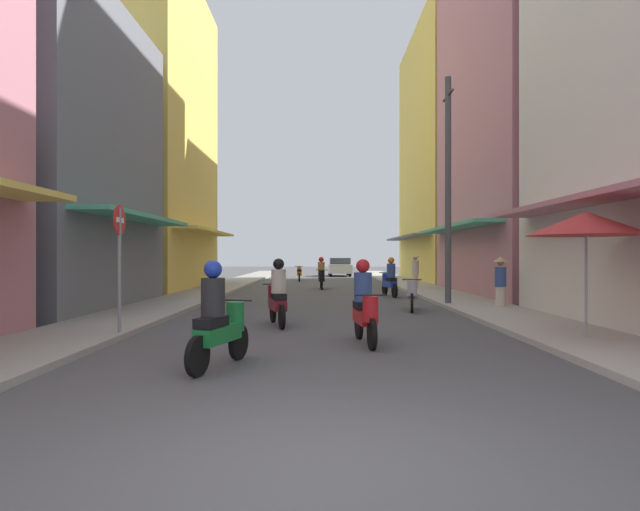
{
  "coord_description": "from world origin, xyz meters",
  "views": [
    {
      "loc": [
        -0.02,
        -4.04,
        1.65
      ],
      "look_at": [
        0.04,
        14.29,
        1.65
      ],
      "focal_mm": 29.79,
      "sensor_mm": 36.0,
      "label": 1
    }
  ],
  "objects_px": {
    "motorbike_red": "(363,306)",
    "motorbike_blue": "(388,279)",
    "motorbike_silver": "(410,294)",
    "utility_pole": "(446,189)",
    "motorbike_black": "(320,275)",
    "pedestrian_midway": "(413,270)",
    "motorbike_orange": "(297,273)",
    "motorbike_green": "(217,320)",
    "motorbike_maroon": "(276,296)",
    "vendor_umbrella": "(584,224)",
    "street_sign_no_entry": "(117,252)",
    "pedestrian_crossing": "(498,280)",
    "parked_car": "(338,267)"
  },
  "relations": [
    {
      "from": "motorbike_green",
      "to": "parked_car",
      "type": "relative_size",
      "value": 0.42
    },
    {
      "from": "motorbike_red",
      "to": "street_sign_no_entry",
      "type": "height_order",
      "value": "street_sign_no_entry"
    },
    {
      "from": "motorbike_red",
      "to": "motorbike_blue",
      "type": "height_order",
      "value": "same"
    },
    {
      "from": "motorbike_maroon",
      "to": "motorbike_green",
      "type": "bearing_deg",
      "value": -95.88
    },
    {
      "from": "motorbike_silver",
      "to": "motorbike_black",
      "type": "bearing_deg",
      "value": 104.6
    },
    {
      "from": "motorbike_red",
      "to": "street_sign_no_entry",
      "type": "xyz_separation_m",
      "value": [
        -4.81,
        0.67,
        1.01
      ]
    },
    {
      "from": "parked_car",
      "to": "pedestrian_crossing",
      "type": "relative_size",
      "value": 2.57
    },
    {
      "from": "motorbike_orange",
      "to": "motorbike_maroon",
      "type": "distance_m",
      "value": 21.45
    },
    {
      "from": "motorbike_orange",
      "to": "utility_pole",
      "type": "height_order",
      "value": "utility_pole"
    },
    {
      "from": "motorbike_blue",
      "to": "pedestrian_crossing",
      "type": "distance_m",
      "value": 5.78
    },
    {
      "from": "motorbike_red",
      "to": "motorbike_black",
      "type": "bearing_deg",
      "value": 92.71
    },
    {
      "from": "motorbike_black",
      "to": "pedestrian_midway",
      "type": "distance_m",
      "value": 4.55
    },
    {
      "from": "motorbike_orange",
      "to": "motorbike_blue",
      "type": "bearing_deg",
      "value": -72.07
    },
    {
      "from": "motorbike_red",
      "to": "motorbike_blue",
      "type": "xyz_separation_m",
      "value": [
        1.95,
        11.3,
        0.0
      ]
    },
    {
      "from": "motorbike_black",
      "to": "motorbike_maroon",
      "type": "bearing_deg",
      "value": -94.48
    },
    {
      "from": "motorbike_green",
      "to": "pedestrian_midway",
      "type": "height_order",
      "value": "pedestrian_midway"
    },
    {
      "from": "pedestrian_crossing",
      "to": "utility_pole",
      "type": "distance_m",
      "value": 3.31
    },
    {
      "from": "motorbike_silver",
      "to": "motorbike_maroon",
      "type": "height_order",
      "value": "motorbike_maroon"
    },
    {
      "from": "motorbike_orange",
      "to": "motorbike_black",
      "type": "bearing_deg",
      "value": -79.9
    },
    {
      "from": "motorbike_black",
      "to": "street_sign_no_entry",
      "type": "bearing_deg",
      "value": -104.63
    },
    {
      "from": "motorbike_black",
      "to": "pedestrian_crossing",
      "type": "relative_size",
      "value": 1.12
    },
    {
      "from": "motorbike_green",
      "to": "motorbike_blue",
      "type": "distance_m",
      "value": 14.07
    },
    {
      "from": "motorbike_red",
      "to": "motorbike_green",
      "type": "relative_size",
      "value": 1.03
    },
    {
      "from": "pedestrian_midway",
      "to": "motorbike_black",
      "type": "bearing_deg",
      "value": 169.9
    },
    {
      "from": "utility_pole",
      "to": "street_sign_no_entry",
      "type": "xyz_separation_m",
      "value": [
        -8.1,
        -6.51,
        -2.05
      ]
    },
    {
      "from": "pedestrian_midway",
      "to": "street_sign_no_entry",
      "type": "bearing_deg",
      "value": -120.08
    },
    {
      "from": "motorbike_blue",
      "to": "pedestrian_midway",
      "type": "relative_size",
      "value": 1.05
    },
    {
      "from": "parked_car",
      "to": "pedestrian_crossing",
      "type": "distance_m",
      "value": 26.66
    },
    {
      "from": "motorbike_blue",
      "to": "utility_pole",
      "type": "distance_m",
      "value": 5.31
    },
    {
      "from": "motorbike_blue",
      "to": "utility_pole",
      "type": "height_order",
      "value": "utility_pole"
    },
    {
      "from": "motorbike_green",
      "to": "street_sign_no_entry",
      "type": "bearing_deg",
      "value": 132.06
    },
    {
      "from": "motorbike_maroon",
      "to": "vendor_umbrella",
      "type": "bearing_deg",
      "value": -21.98
    },
    {
      "from": "motorbike_blue",
      "to": "pedestrian_crossing",
      "type": "xyz_separation_m",
      "value": [
        2.68,
        -5.12,
        0.21
      ]
    },
    {
      "from": "motorbike_blue",
      "to": "parked_car",
      "type": "bearing_deg",
      "value": 93.29
    },
    {
      "from": "motorbike_black",
      "to": "pedestrian_crossing",
      "type": "height_order",
      "value": "pedestrian_crossing"
    },
    {
      "from": "pedestrian_crossing",
      "to": "motorbike_blue",
      "type": "bearing_deg",
      "value": 117.62
    },
    {
      "from": "motorbike_green",
      "to": "street_sign_no_entry",
      "type": "height_order",
      "value": "street_sign_no_entry"
    },
    {
      "from": "motorbike_maroon",
      "to": "motorbike_red",
      "type": "bearing_deg",
      "value": -54.45
    },
    {
      "from": "pedestrian_midway",
      "to": "parked_car",
      "type": "bearing_deg",
      "value": 99.83
    },
    {
      "from": "motorbike_black",
      "to": "parked_car",
      "type": "distance_m",
      "value": 16.44
    },
    {
      "from": "motorbike_silver",
      "to": "utility_pole",
      "type": "height_order",
      "value": "utility_pole"
    },
    {
      "from": "pedestrian_crossing",
      "to": "utility_pole",
      "type": "relative_size",
      "value": 0.22
    },
    {
      "from": "vendor_umbrella",
      "to": "street_sign_no_entry",
      "type": "xyz_separation_m",
      "value": [
        -9.0,
        0.53,
        -0.53
      ]
    },
    {
      "from": "motorbike_orange",
      "to": "vendor_umbrella",
      "type": "bearing_deg",
      "value": -75.12
    },
    {
      "from": "motorbike_silver",
      "to": "motorbike_blue",
      "type": "relative_size",
      "value": 1.0
    },
    {
      "from": "vendor_umbrella",
      "to": "utility_pole",
      "type": "relative_size",
      "value": 0.34
    },
    {
      "from": "motorbike_orange",
      "to": "pedestrian_midway",
      "type": "relative_size",
      "value": 1.06
    },
    {
      "from": "street_sign_no_entry",
      "to": "motorbike_red",
      "type": "bearing_deg",
      "value": -7.88
    },
    {
      "from": "motorbike_red",
      "to": "motorbike_blue",
      "type": "bearing_deg",
      "value": 80.19
    },
    {
      "from": "motorbike_silver",
      "to": "motorbike_orange",
      "type": "bearing_deg",
      "value": 102.67
    }
  ]
}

